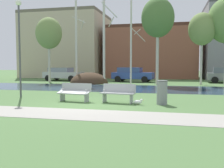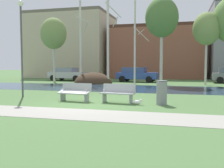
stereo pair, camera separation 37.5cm
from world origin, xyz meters
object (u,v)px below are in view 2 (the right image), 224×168
Objects in this scene: seagull at (137,102)px; streetlamp at (21,33)px; parked_van_nearest_silver at (68,74)px; trash_bin at (162,92)px; bench_right at (118,93)px; parked_sedan_second_blue at (137,74)px; bench_left at (75,91)px.

streetlamp reaches higher than seagull.
seagull is 0.09× the size of streetlamp.
streetlamp is 1.19× the size of parked_van_nearest_silver.
bench_right is at bearing 177.43° from trash_bin.
bench_right reaches higher than seagull.
parked_sedan_second_blue is (3.96, 14.28, -2.71)m from streetlamp.
seagull is at bearing -56.37° from parked_van_nearest_silver.
trash_bin is at bearing 17.25° from seagull.
parked_van_nearest_silver is at bearing 104.89° from streetlamp.
seagull is at bearing -162.75° from trash_bin.
parked_van_nearest_silver reaches higher than seagull.
bench_left is 4.67m from streetlamp.
parked_sedan_second_blue is at bearing 96.13° from bench_right.
parked_van_nearest_silver is (-9.41, 15.22, 0.30)m from bench_right.
bench_right is 0.38× the size of parked_van_nearest_silver.
bench_left is 3.17m from seagull.
seagull is at bearing -80.46° from parked_sedan_second_blue.
seagull is (-1.02, -0.32, -0.42)m from trash_bin.
bench_right is at bearing -83.87° from parked_sedan_second_blue.
bench_left reaches higher than seagull.
parked_sedan_second_blue reaches higher than trash_bin.
trash_bin is 0.25× the size of parked_sedan_second_blue.
parked_van_nearest_silver is 7.78m from parked_sedan_second_blue.
bench_left is at bearing -64.47° from parked_van_nearest_silver.
bench_left is 4.14m from trash_bin.
bench_left is 0.38× the size of parked_van_nearest_silver.
parked_sedan_second_blue is (0.51, 15.14, 0.32)m from bench_left.
trash_bin is at bearing -53.30° from parked_van_nearest_silver.
parked_van_nearest_silver is (-11.41, 15.31, 0.22)m from trash_bin.
seagull is 7.50m from streetlamp.
parked_van_nearest_silver is at bearing 126.70° from trash_bin.
seagull is 0.11× the size of parked_van_nearest_silver.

